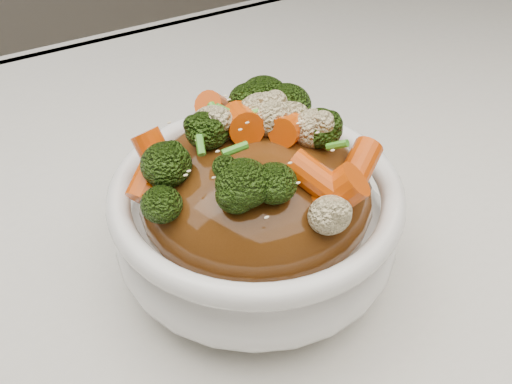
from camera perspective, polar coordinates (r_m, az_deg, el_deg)
tablecloth at (r=0.46m, az=-2.10°, el=-8.32°), size 1.20×0.80×0.04m
bowl at (r=0.42m, az=0.00°, el=-3.07°), size 0.24×0.24×0.08m
sauce_base at (r=0.40m, az=0.00°, el=-0.30°), size 0.19×0.19×0.08m
carrots at (r=0.36m, az=0.00°, el=6.41°), size 0.19×0.19×0.04m
broccoli at (r=0.36m, az=0.00°, el=6.29°), size 0.19×0.19×0.04m
cauliflower at (r=0.36m, az=0.00°, el=6.06°), size 0.19×0.19×0.03m
scallions at (r=0.36m, az=0.00°, el=6.52°), size 0.15×0.15×0.02m
sesame_seeds at (r=0.36m, az=0.00°, el=6.52°), size 0.18×0.18×0.01m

